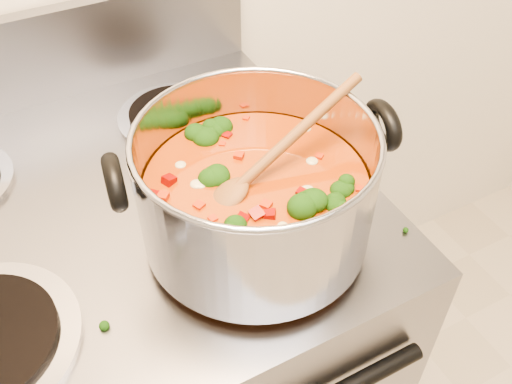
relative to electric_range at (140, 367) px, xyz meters
The scene contains 4 objects.
electric_range is the anchor object (origin of this frame).
stockpot 0.59m from the electric_range, 41.86° to the right, with size 0.36×0.30×0.18m.
wooden_spoon 0.63m from the electric_range, 40.04° to the right, with size 0.25×0.07×0.11m.
cooktop_crumbs 0.48m from the electric_range, 68.17° to the right, with size 0.44×0.23×0.01m.
Camera 1 is at (-0.11, 0.54, 1.51)m, focal length 40.00 mm.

